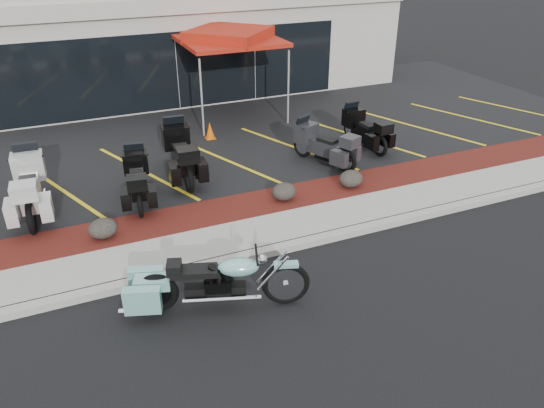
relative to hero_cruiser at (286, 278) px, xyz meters
name	(u,v)px	position (x,y,z in m)	size (l,w,h in m)	color
ground	(317,270)	(1.00, 0.68, -0.56)	(90.00, 90.00, 0.00)	black
curb	(297,244)	(1.00, 1.58, -0.48)	(24.00, 0.25, 0.15)	gray
sidewalk	(283,228)	(1.00, 2.28, -0.48)	(24.00, 1.20, 0.15)	gray
mulch_bed	(262,205)	(1.00, 3.48, -0.48)	(24.00, 1.20, 0.16)	#36110C
upper_lot	(198,132)	(1.00, 8.88, -0.48)	(26.00, 9.60, 0.15)	black
dealership_building	(150,36)	(1.00, 15.15, 1.45)	(18.00, 8.16, 4.00)	#ABA79A
boulder_left	(103,228)	(-2.66, 3.32, -0.18)	(0.60, 0.50, 0.43)	black
boulder_mid	(284,192)	(1.51, 3.38, -0.19)	(0.59, 0.49, 0.42)	black
boulder_right	(351,179)	(3.33, 3.36, -0.18)	(0.61, 0.51, 0.43)	black
hero_cruiser	(286,278)	(0.00, 0.00, 0.00)	(3.16, 0.80, 1.11)	#75B7AB
touring_white	(30,170)	(-3.90, 5.87, 0.30)	(2.44, 0.93, 1.42)	beige
touring_black_front	(136,166)	(-1.53, 5.41, 0.19)	(2.06, 0.79, 1.20)	black
touring_black_mid	(175,141)	(-0.29, 6.41, 0.30)	(2.42, 0.92, 1.41)	black
touring_grey	(303,137)	(3.09, 5.57, 0.20)	(2.07, 0.79, 1.20)	#292A2E
touring_black_rear	(351,121)	(5.03, 6.23, 0.19)	(2.03, 0.78, 1.18)	black
traffic_cone	(210,130)	(1.14, 7.98, -0.15)	(0.28, 0.28, 0.52)	#CE5506
popup_canopy	(229,37)	(2.48, 9.76, 2.20)	(3.44, 3.44, 2.87)	silver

